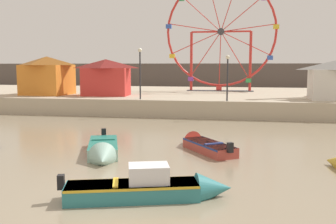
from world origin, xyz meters
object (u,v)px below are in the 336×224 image
(carnival_booth_orange_canopy, at_px, (47,75))
(promenade_lamp_far, at_px, (228,71))
(carnival_booth_red_striped, at_px, (106,77))
(promenade_lamp_near, at_px, (140,66))
(motorboat_teal_painted, at_px, (156,188))
(ferris_wheel_red_frame, at_px, (221,34))
(motorboat_faded_red, at_px, (202,144))
(motorboat_seafoam, at_px, (103,151))

(carnival_booth_orange_canopy, bearing_deg, promenade_lamp_far, -7.71)
(carnival_booth_red_striped, bearing_deg, promenade_lamp_far, -21.05)
(carnival_booth_red_striped, xyz_separation_m, promenade_lamp_near, (3.95, -3.05, 0.96))
(motorboat_teal_painted, relative_size, ferris_wheel_red_frame, 0.45)
(motorboat_teal_painted, xyz_separation_m, motorboat_faded_red, (0.75, 7.31, -0.10))
(motorboat_faded_red, relative_size, promenade_lamp_near, 0.99)
(motorboat_faded_red, distance_m, carnival_booth_red_striped, 17.91)
(carnival_booth_red_striped, height_order, promenade_lamp_near, promenade_lamp_near)
(motorboat_teal_painted, relative_size, carnival_booth_red_striped, 1.17)
(carnival_booth_orange_canopy, xyz_separation_m, carnival_booth_red_striped, (5.77, -0.11, -0.14))
(ferris_wheel_red_frame, relative_size, carnival_booth_orange_canopy, 2.58)
(motorboat_seafoam, xyz_separation_m, carnival_booth_orange_canopy, (-11.51, 17.03, 2.95))
(motorboat_seafoam, distance_m, carnival_booth_orange_canopy, 20.76)
(ferris_wheel_red_frame, xyz_separation_m, carnival_booth_orange_canopy, (-15.62, -7.76, -4.15))
(promenade_lamp_far, bearing_deg, motorboat_seafoam, -110.94)
(motorboat_teal_painted, bearing_deg, promenade_lamp_far, 68.21)
(motorboat_faded_red, distance_m, promenade_lamp_near, 13.56)
(motorboat_seafoam, bearing_deg, promenade_lamp_near, 168.62)
(motorboat_faded_red, xyz_separation_m, ferris_wheel_red_frame, (-0.17, 22.45, 7.13))
(carnival_booth_orange_canopy, relative_size, carnival_booth_red_striped, 1.01)
(motorboat_teal_painted, height_order, promenade_lamp_near, promenade_lamp_near)
(motorboat_faded_red, xyz_separation_m, carnival_booth_orange_canopy, (-15.79, 14.69, 2.98))
(promenade_lamp_near, bearing_deg, motorboat_seafoam, -82.63)
(ferris_wheel_red_frame, height_order, carnival_booth_orange_canopy, ferris_wheel_red_frame)
(ferris_wheel_red_frame, height_order, promenade_lamp_far, ferris_wheel_red_frame)
(carnival_booth_orange_canopy, xyz_separation_m, promenade_lamp_far, (16.67, -3.54, 0.49))
(motorboat_faded_red, height_order, carnival_booth_orange_canopy, carnival_booth_orange_canopy)
(motorboat_teal_painted, height_order, motorboat_faded_red, motorboat_teal_painted)
(promenade_lamp_near, bearing_deg, carnival_booth_red_striped, 142.28)
(carnival_booth_orange_canopy, xyz_separation_m, promenade_lamp_near, (9.72, -3.17, 0.82))
(motorboat_seafoam, distance_m, motorboat_faded_red, 4.87)
(ferris_wheel_red_frame, distance_m, carnival_booth_red_striped, 13.32)
(carnival_booth_red_striped, bearing_deg, motorboat_teal_painted, -70.67)
(carnival_booth_red_striped, relative_size, promenade_lamp_far, 1.30)
(ferris_wheel_red_frame, xyz_separation_m, promenade_lamp_near, (-5.90, -10.93, -3.33))
(motorboat_teal_painted, xyz_separation_m, promenade_lamp_far, (1.64, 18.46, 3.36))
(ferris_wheel_red_frame, bearing_deg, carnival_booth_orange_canopy, -153.58)
(motorboat_teal_painted, relative_size, motorboat_seafoam, 1.11)
(motorboat_faded_red, distance_m, carnival_booth_orange_canopy, 21.77)
(carnival_booth_red_striped, bearing_deg, carnival_booth_orange_canopy, 175.24)
(motorboat_faded_red, xyz_separation_m, promenade_lamp_far, (0.89, 11.15, 3.47))
(promenade_lamp_near, bearing_deg, ferris_wheel_red_frame, 61.63)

